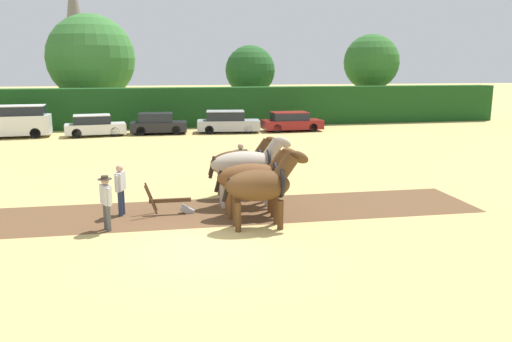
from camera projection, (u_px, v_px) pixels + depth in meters
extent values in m
plane|color=tan|center=(209.00, 248.00, 13.15)|extent=(240.00, 240.00, 0.00)
cube|color=brown|center=(146.00, 215.00, 16.04)|extent=(22.11, 3.95, 0.01)
cube|color=#194719|center=(168.00, 107.00, 39.31)|extent=(56.46, 1.97, 3.09)
cylinder|color=brown|center=(94.00, 102.00, 43.47)|extent=(0.44, 0.44, 3.37)
sphere|color=#387533|center=(91.00, 58.00, 42.71)|extent=(7.43, 7.43, 7.43)
cylinder|color=brown|center=(250.00, 102.00, 45.01)|extent=(0.44, 0.44, 3.15)
sphere|color=#235623|center=(250.00, 70.00, 44.44)|extent=(4.42, 4.42, 4.42)
cylinder|color=#4C3823|center=(370.00, 98.00, 46.58)|extent=(0.44, 0.44, 3.70)
sphere|color=#2D6628|center=(371.00, 62.00, 45.91)|extent=(5.08, 5.08, 5.08)
cylinder|color=gray|center=(78.00, 71.00, 70.45)|extent=(2.57, 2.57, 8.25)
cone|color=slate|center=(73.00, 3.00, 68.57)|extent=(2.82, 2.82, 10.08)
ellipsoid|color=#513319|center=(258.00, 185.00, 14.52)|extent=(1.95, 1.03, 0.92)
cylinder|color=#513319|center=(276.00, 210.00, 15.06)|extent=(0.18, 0.18, 0.87)
cylinder|color=#513319|center=(280.00, 215.00, 14.55)|extent=(0.18, 0.18, 0.87)
cylinder|color=#513319|center=(236.00, 212.00, 14.85)|extent=(0.18, 0.18, 0.87)
cylinder|color=#513319|center=(238.00, 217.00, 14.33)|extent=(0.18, 0.18, 0.87)
cylinder|color=#513319|center=(285.00, 168.00, 14.56)|extent=(0.83, 0.46, 0.91)
ellipsoid|color=#513319|center=(299.00, 157.00, 14.57)|extent=(0.69, 0.28, 0.54)
cube|color=black|center=(291.00, 161.00, 14.55)|extent=(0.42, 0.09, 0.56)
cylinder|color=black|center=(227.00, 190.00, 14.38)|extent=(0.30, 0.13, 0.71)
torus|color=black|center=(280.00, 182.00, 14.62)|extent=(0.14, 0.94, 0.94)
ellipsoid|color=brown|center=(251.00, 177.00, 15.75)|extent=(2.16, 0.98, 0.87)
cylinder|color=brown|center=(270.00, 199.00, 16.28)|extent=(0.18, 0.18, 0.87)
cylinder|color=brown|center=(274.00, 203.00, 15.79)|extent=(0.18, 0.18, 0.87)
cylinder|color=brown|center=(228.00, 201.00, 16.04)|extent=(0.18, 0.18, 0.87)
cylinder|color=brown|center=(230.00, 205.00, 15.55)|extent=(0.18, 0.18, 0.87)
cylinder|color=brown|center=(279.00, 162.00, 15.81)|extent=(0.76, 0.44, 0.82)
ellipsoid|color=brown|center=(290.00, 154.00, 15.82)|extent=(0.69, 0.28, 0.54)
cube|color=black|center=(284.00, 156.00, 15.80)|extent=(0.38, 0.09, 0.50)
cylinder|color=black|center=(219.00, 181.00, 15.59)|extent=(0.30, 0.13, 0.71)
torus|color=black|center=(274.00, 174.00, 15.86)|extent=(0.14, 0.90, 0.89)
ellipsoid|color=#B2A38E|center=(244.00, 164.00, 16.93)|extent=(2.31, 1.01, 0.90)
cylinder|color=#B2A38E|center=(264.00, 188.00, 17.50)|extent=(0.18, 0.18, 1.03)
cylinder|color=#B2A38E|center=(267.00, 191.00, 17.00)|extent=(0.18, 0.18, 1.03)
cylinder|color=#B2A38E|center=(222.00, 190.00, 17.24)|extent=(0.18, 0.18, 1.03)
cylinder|color=#B2A38E|center=(224.00, 193.00, 16.74)|extent=(0.18, 0.18, 1.03)
cylinder|color=#B2A38E|center=(272.00, 150.00, 17.00)|extent=(0.77, 0.45, 0.83)
ellipsoid|color=#B2A38E|center=(283.00, 142.00, 17.01)|extent=(0.69, 0.28, 0.54)
cube|color=black|center=(277.00, 145.00, 16.99)|extent=(0.38, 0.09, 0.50)
cylinder|color=black|center=(213.00, 168.00, 16.76)|extent=(0.30, 0.13, 0.71)
torus|color=black|center=(267.00, 162.00, 17.05)|extent=(0.14, 0.92, 0.91)
ellipsoid|color=#513319|center=(239.00, 162.00, 18.18)|extent=(2.11, 0.99, 0.88)
cylinder|color=#513319|center=(256.00, 182.00, 18.71)|extent=(0.18, 0.18, 0.87)
cylinder|color=#513319|center=(259.00, 185.00, 18.22)|extent=(0.18, 0.18, 0.87)
cylinder|color=#513319|center=(220.00, 184.00, 18.48)|extent=(0.18, 0.18, 0.87)
cylinder|color=#513319|center=(222.00, 187.00, 17.99)|extent=(0.18, 0.18, 0.87)
cylinder|color=#513319|center=(263.00, 149.00, 18.24)|extent=(0.77, 0.44, 0.83)
ellipsoid|color=#513319|center=(273.00, 142.00, 18.25)|extent=(0.69, 0.28, 0.54)
cube|color=black|center=(267.00, 144.00, 18.23)|extent=(0.38, 0.09, 0.51)
cylinder|color=black|center=(212.00, 166.00, 18.03)|extent=(0.30, 0.13, 0.71)
torus|color=black|center=(259.00, 160.00, 18.29)|extent=(0.14, 0.90, 0.90)
cube|color=#4C331E|center=(170.00, 200.00, 16.08)|extent=(1.34, 0.14, 0.12)
cube|color=#939399|center=(187.00, 210.00, 16.25)|extent=(0.49, 0.21, 0.39)
cylinder|color=#4C331E|center=(151.00, 197.00, 16.15)|extent=(0.40, 0.07, 0.96)
cylinder|color=#4C331E|center=(151.00, 200.00, 15.76)|extent=(0.40, 0.07, 0.96)
cylinder|color=#28334C|center=(123.00, 202.00, 16.05)|extent=(0.14, 0.14, 0.83)
cylinder|color=#28334C|center=(120.00, 204.00, 15.84)|extent=(0.14, 0.14, 0.83)
cube|color=silver|center=(120.00, 181.00, 15.80)|extent=(0.32, 0.52, 0.59)
sphere|color=tan|center=(119.00, 168.00, 15.72)|extent=(0.22, 0.22, 0.22)
cylinder|color=silver|center=(123.00, 180.00, 16.08)|extent=(0.09, 0.09, 0.55)
cylinder|color=silver|center=(117.00, 184.00, 15.52)|extent=(0.09, 0.09, 0.55)
cylinder|color=#28334C|center=(243.00, 176.00, 19.81)|extent=(0.14, 0.14, 0.88)
cylinder|color=#28334C|center=(239.00, 176.00, 19.66)|extent=(0.14, 0.14, 0.88)
cube|color=#4C6B4C|center=(241.00, 157.00, 19.58)|extent=(0.54, 0.43, 0.62)
sphere|color=tan|center=(241.00, 146.00, 19.49)|extent=(0.24, 0.24, 0.24)
cylinder|color=#4C6B4C|center=(246.00, 157.00, 19.78)|extent=(0.09, 0.09, 0.59)
cylinder|color=#4C6B4C|center=(235.00, 159.00, 19.39)|extent=(0.09, 0.09, 0.59)
cylinder|color=#4C4C4C|center=(106.00, 216.00, 14.56)|extent=(0.14, 0.14, 0.79)
cylinder|color=#4C4C4C|center=(108.00, 218.00, 14.39)|extent=(0.14, 0.14, 0.79)
cube|color=silver|center=(106.00, 195.00, 14.34)|extent=(0.37, 0.50, 0.56)
sphere|color=tan|center=(105.00, 181.00, 14.26)|extent=(0.21, 0.21, 0.21)
cylinder|color=silver|center=(102.00, 193.00, 14.56)|extent=(0.09, 0.09, 0.53)
cylinder|color=silver|center=(109.00, 197.00, 14.12)|extent=(0.09, 0.09, 0.53)
cylinder|color=#42382D|center=(105.00, 179.00, 14.24)|extent=(0.41, 0.41, 0.02)
cylinder|color=#42382D|center=(105.00, 177.00, 14.23)|extent=(0.20, 0.20, 0.10)
cube|color=silver|center=(13.00, 125.00, 33.57)|extent=(4.80, 2.27, 1.30)
cube|color=black|center=(12.00, 111.00, 33.37)|extent=(4.23, 2.03, 0.61)
cube|color=silver|center=(11.00, 106.00, 33.30)|extent=(4.23, 2.03, 0.06)
cylinder|color=black|center=(39.00, 130.00, 34.87)|extent=(0.71, 0.27, 0.69)
cylinder|color=black|center=(35.00, 133.00, 33.24)|extent=(0.71, 0.27, 0.69)
cube|color=silver|center=(96.00, 129.00, 34.34)|extent=(4.18, 2.18, 0.68)
cube|color=black|center=(92.00, 120.00, 34.15)|extent=(2.57, 1.82, 0.56)
cube|color=silver|center=(92.00, 115.00, 34.09)|extent=(2.57, 1.82, 0.06)
cylinder|color=black|center=(114.00, 129.00, 35.46)|extent=(0.66, 0.30, 0.64)
cylinder|color=black|center=(115.00, 132.00, 34.08)|extent=(0.66, 0.30, 0.64)
cylinder|color=black|center=(77.00, 131.00, 34.68)|extent=(0.66, 0.30, 0.64)
cylinder|color=black|center=(77.00, 133.00, 33.30)|extent=(0.66, 0.30, 0.64)
cube|color=black|center=(159.00, 126.00, 35.49)|extent=(3.99, 2.02, 0.68)
cube|color=black|center=(156.00, 118.00, 35.33)|extent=(2.42, 1.76, 0.56)
cube|color=black|center=(156.00, 113.00, 35.27)|extent=(2.42, 1.76, 0.06)
cylinder|color=black|center=(176.00, 128.00, 36.48)|extent=(0.65, 0.25, 0.64)
cylinder|color=black|center=(176.00, 130.00, 34.94)|extent=(0.65, 0.25, 0.64)
cylinder|color=black|center=(143.00, 128.00, 36.12)|extent=(0.65, 0.25, 0.64)
cylinder|color=black|center=(141.00, 131.00, 34.58)|extent=(0.65, 0.25, 0.64)
cube|color=#A8A8B2|center=(229.00, 125.00, 36.16)|extent=(4.66, 2.34, 0.73)
cube|color=black|center=(225.00, 116.00, 36.01)|extent=(2.87, 1.94, 0.62)
cube|color=#A8A8B2|center=(225.00, 111.00, 35.94)|extent=(2.87, 1.94, 0.06)
cylinder|color=black|center=(247.00, 127.00, 37.08)|extent=(0.64, 0.30, 0.62)
cylinder|color=black|center=(248.00, 129.00, 35.55)|extent=(0.64, 0.30, 0.62)
cylinder|color=black|center=(210.00, 127.00, 36.87)|extent=(0.64, 0.30, 0.62)
cylinder|color=black|center=(209.00, 130.00, 35.34)|extent=(0.64, 0.30, 0.62)
cube|color=maroon|center=(292.00, 124.00, 37.04)|extent=(4.38, 1.87, 0.65)
cube|color=black|center=(289.00, 116.00, 36.87)|extent=(2.63, 1.68, 0.54)
cube|color=maroon|center=(290.00, 112.00, 36.81)|extent=(2.63, 1.68, 0.06)
cylinder|color=black|center=(306.00, 125.00, 38.13)|extent=(0.63, 0.22, 0.63)
cylinder|color=black|center=(313.00, 128.00, 36.58)|extent=(0.63, 0.22, 0.63)
cylinder|color=black|center=(272.00, 126.00, 37.57)|extent=(0.63, 0.22, 0.63)
cylinder|color=black|center=(277.00, 129.00, 36.02)|extent=(0.63, 0.22, 0.63)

